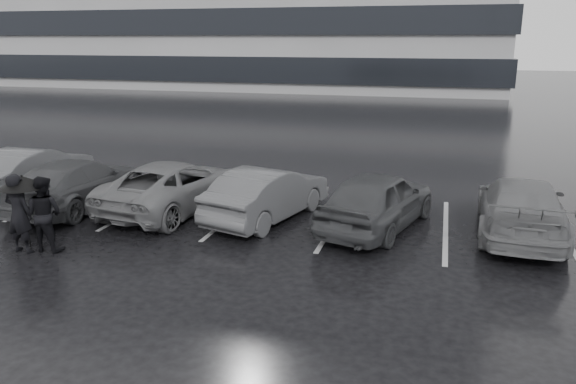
% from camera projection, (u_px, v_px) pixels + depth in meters
% --- Properties ---
extents(ground, '(160.00, 160.00, 0.00)m').
position_uv_depth(ground, '(290.00, 251.00, 12.71)').
color(ground, black).
rests_on(ground, ground).
extents(car_main, '(2.89, 4.70, 1.49)m').
position_uv_depth(car_main, '(378.00, 200.00, 14.05)').
color(car_main, black).
rests_on(car_main, ground).
extents(car_west_a, '(2.55, 4.48, 1.40)m').
position_uv_depth(car_west_a, '(268.00, 193.00, 14.81)').
color(car_west_a, '#302F32').
rests_on(car_west_a, ground).
extents(car_west_b, '(2.95, 5.24, 1.38)m').
position_uv_depth(car_west_b, '(174.00, 185.00, 15.63)').
color(car_west_b, '#4A4A4C').
rests_on(car_west_b, ground).
extents(car_west_c, '(2.08, 4.83, 1.39)m').
position_uv_depth(car_west_c, '(78.00, 183.00, 15.85)').
color(car_west_c, black).
rests_on(car_west_c, ground).
extents(car_west_d, '(1.56, 4.37, 1.44)m').
position_uv_depth(car_west_d, '(32.00, 170.00, 17.29)').
color(car_west_d, '#302F32').
rests_on(car_west_d, ground).
extents(car_east, '(2.21, 4.93, 1.41)m').
position_uv_depth(car_east, '(521.00, 207.00, 13.61)').
color(car_east, '#4A4A4C').
rests_on(car_east, ground).
extents(pedestrian_left, '(0.69, 0.47, 1.81)m').
position_uv_depth(pedestrian_left, '(19.00, 213.00, 12.44)').
color(pedestrian_left, black).
rests_on(pedestrian_left, ground).
extents(pedestrian_right, '(0.86, 0.68, 1.73)m').
position_uv_depth(pedestrian_right, '(44.00, 214.00, 12.56)').
color(pedestrian_right, black).
rests_on(pedestrian_right, ground).
extents(umbrella, '(1.03, 1.03, 1.75)m').
position_uv_depth(umbrella, '(22.00, 182.00, 12.39)').
color(umbrella, black).
rests_on(umbrella, ground).
extents(stall_stripes, '(19.72, 5.00, 0.00)m').
position_uv_depth(stall_stripes, '(286.00, 216.00, 15.24)').
color(stall_stripes, '#ABABAD').
rests_on(stall_stripes, ground).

